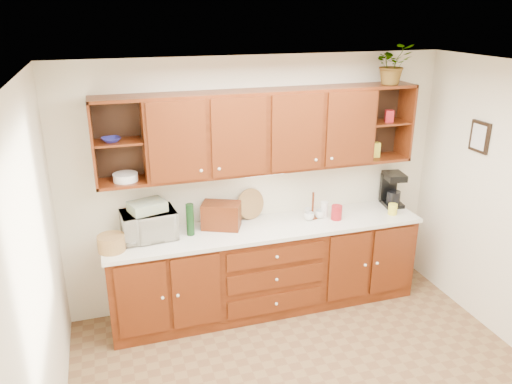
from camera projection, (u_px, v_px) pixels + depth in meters
ceiling at (340, 78)px, 3.19m from camera, size 4.00×4.00×0.00m
back_wall at (258, 183)px, 5.21m from camera, size 4.00×0.00×4.00m
left_wall at (35, 304)px, 3.08m from camera, size 0.00×3.50×3.50m
base_cabinets at (266, 268)px, 5.23m from camera, size 3.20×0.60×0.90m
countertop at (267, 228)px, 5.06m from camera, size 3.24×0.64×0.04m
upper_cabinets at (264, 131)px, 4.86m from camera, size 3.20×0.33×0.80m
undercabinet_light at (264, 174)px, 4.95m from camera, size 0.40×0.05×0.02m
framed_picture at (480, 137)px, 4.81m from camera, size 0.03×0.24×0.30m
wicker_basket at (111, 243)px, 4.52m from camera, size 0.32×0.32×0.15m
microwave at (149, 225)px, 4.75m from camera, size 0.53×0.39×0.28m
towel_stack at (147, 207)px, 4.68m from camera, size 0.38×0.32×0.10m
wine_bottle at (190, 220)px, 4.81m from camera, size 0.09×0.09×0.32m
woven_tray at (251, 217)px, 5.25m from camera, size 0.33×0.18×0.32m
bread_box at (221, 215)px, 4.98m from camera, size 0.44×0.37×0.26m
mug_tree at (312, 214)px, 5.24m from camera, size 0.27×0.26×0.29m
canister_red at (337, 213)px, 5.19m from camera, size 0.14×0.14×0.15m
canister_white at (324, 209)px, 5.25m from camera, size 0.09×0.09×0.17m
canister_yellow at (393, 209)px, 5.32m from camera, size 0.12×0.12×0.12m
coffee_maker at (392, 189)px, 5.55m from camera, size 0.24×0.29×0.38m
bowl_stack at (111, 140)px, 4.42m from camera, size 0.20×0.20×0.04m
plate_stack at (125, 177)px, 4.59m from camera, size 0.30×0.30×0.07m
pantry_box_yellow at (375, 150)px, 5.30m from camera, size 0.09×0.07×0.16m
pantry_box_red at (389, 116)px, 5.18m from camera, size 0.10×0.09×0.12m
potted_plant at (393, 64)px, 4.97m from camera, size 0.39×0.35×0.40m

